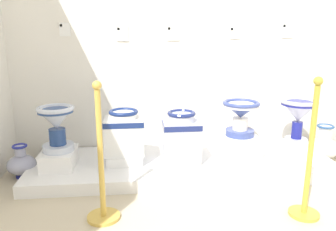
{
  "coord_description": "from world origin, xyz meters",
  "views": [
    {
      "loc": [
        1.26,
        -0.61,
        1.3
      ],
      "look_at": [
        1.58,
        2.39,
        0.56
      ],
      "focal_mm": 35.08,
      "sensor_mm": 36.0,
      "label": 1
    }
  ],
  "objects_px": {
    "antique_toilet_pale_glazed": "(181,134)",
    "antique_toilet_tall_cobalt": "(241,113)",
    "info_placard_fifth": "(288,30)",
    "stanchion_post_near_right": "(308,171)",
    "info_placard_fourth": "(235,33)",
    "decorative_vase_spare": "(22,164)",
    "plinth_block_squat_floral": "(125,157)",
    "stanchion_post_near_left": "(102,178)",
    "plinth_block_tall_cobalt": "(239,145)",
    "antique_toilet_squat_floral": "(124,131)",
    "decorative_vase_companion": "(323,146)",
    "plinth_block_pale_glazed": "(181,159)",
    "info_placard_second": "(122,33)",
    "plinth_block_slender_white": "(295,148)",
    "antique_toilet_slender_white": "(299,112)",
    "info_placard_first": "(65,29)",
    "plinth_block_leftmost": "(59,158)",
    "antique_toilet_leftmost": "(56,122)",
    "info_placard_third": "(173,33)"
  },
  "relations": [
    {
      "from": "info_placard_first",
      "to": "plinth_block_pale_glazed",
      "type": "bearing_deg",
      "value": -25.92
    },
    {
      "from": "info_placard_first",
      "to": "info_placard_fifth",
      "type": "xyz_separation_m",
      "value": [
        2.32,
        0.0,
        -0.01
      ]
    },
    {
      "from": "antique_toilet_squat_floral",
      "to": "antique_toilet_tall_cobalt",
      "type": "height_order",
      "value": "antique_toilet_tall_cobalt"
    },
    {
      "from": "antique_toilet_squat_floral",
      "to": "stanchion_post_near_left",
      "type": "bearing_deg",
      "value": -99.69
    },
    {
      "from": "antique_toilet_squat_floral",
      "to": "stanchion_post_near_left",
      "type": "relative_size",
      "value": 0.42
    },
    {
      "from": "info_placard_first",
      "to": "stanchion_post_near_right",
      "type": "height_order",
      "value": "info_placard_first"
    },
    {
      "from": "info_placard_third",
      "to": "info_placard_fourth",
      "type": "distance_m",
      "value": 0.66
    },
    {
      "from": "info_placard_second",
      "to": "antique_toilet_tall_cobalt",
      "type": "bearing_deg",
      "value": -18.65
    },
    {
      "from": "info_placard_first",
      "to": "info_placard_third",
      "type": "bearing_deg",
      "value": 0.0
    },
    {
      "from": "plinth_block_leftmost",
      "to": "info_placard_second",
      "type": "relative_size",
      "value": 2.59
    },
    {
      "from": "antique_toilet_pale_glazed",
      "to": "antique_toilet_slender_white",
      "type": "height_order",
      "value": "antique_toilet_slender_white"
    },
    {
      "from": "plinth_block_pale_glazed",
      "to": "plinth_block_squat_floral",
      "type": "bearing_deg",
      "value": 173.16
    },
    {
      "from": "plinth_block_squat_floral",
      "to": "info_placard_third",
      "type": "xyz_separation_m",
      "value": [
        0.52,
        0.47,
        1.16
      ]
    },
    {
      "from": "antique_toilet_pale_glazed",
      "to": "antique_toilet_tall_cobalt",
      "type": "distance_m",
      "value": 0.65
    },
    {
      "from": "antique_toilet_slender_white",
      "to": "stanchion_post_near_left",
      "type": "bearing_deg",
      "value": -154.91
    },
    {
      "from": "info_placard_fourth",
      "to": "info_placard_second",
      "type": "bearing_deg",
      "value": 180.0
    },
    {
      "from": "antique_toilet_slender_white",
      "to": "decorative_vase_companion",
      "type": "xyz_separation_m",
      "value": [
        0.33,
        0.04,
        -0.39
      ]
    },
    {
      "from": "info_placard_third",
      "to": "stanchion_post_near_left",
      "type": "height_order",
      "value": "info_placard_third"
    },
    {
      "from": "decorative_vase_companion",
      "to": "plinth_block_tall_cobalt",
      "type": "bearing_deg",
      "value": -178.55
    },
    {
      "from": "info_placard_first",
      "to": "stanchion_post_near_left",
      "type": "distance_m",
      "value": 1.71
    },
    {
      "from": "plinth_block_tall_cobalt",
      "to": "antique_toilet_slender_white",
      "type": "relative_size",
      "value": 0.87
    },
    {
      "from": "info_placard_fourth",
      "to": "decorative_vase_spare",
      "type": "relative_size",
      "value": 0.38
    },
    {
      "from": "plinth_block_pale_glazed",
      "to": "antique_toilet_slender_white",
      "type": "xyz_separation_m",
      "value": [
        1.21,
        0.13,
        0.4
      ]
    },
    {
      "from": "info_placard_second",
      "to": "info_placard_fifth",
      "type": "relative_size",
      "value": 0.97
    },
    {
      "from": "decorative_vase_companion",
      "to": "plinth_block_pale_glazed",
      "type": "bearing_deg",
      "value": -173.67
    },
    {
      "from": "info_placard_second",
      "to": "stanchion_post_near_right",
      "type": "relative_size",
      "value": 0.15
    },
    {
      "from": "info_placard_fourth",
      "to": "stanchion_post_near_left",
      "type": "bearing_deg",
      "value": -135.56
    },
    {
      "from": "plinth_block_leftmost",
      "to": "antique_toilet_slender_white",
      "type": "xyz_separation_m",
      "value": [
        2.35,
        0.13,
        0.35
      ]
    },
    {
      "from": "plinth_block_leftmost",
      "to": "antique_toilet_squat_floral",
      "type": "distance_m",
      "value": 0.64
    },
    {
      "from": "antique_toilet_pale_glazed",
      "to": "plinth_block_slender_white",
      "type": "bearing_deg",
      "value": 6.26
    },
    {
      "from": "antique_toilet_tall_cobalt",
      "to": "antique_toilet_pale_glazed",
      "type": "bearing_deg",
      "value": -166.51
    },
    {
      "from": "antique_toilet_squat_floral",
      "to": "decorative_vase_spare",
      "type": "distance_m",
      "value": 1.0
    },
    {
      "from": "antique_toilet_squat_floral",
      "to": "info_placard_fourth",
      "type": "relative_size",
      "value": 3.48
    },
    {
      "from": "plinth_block_slender_white",
      "to": "decorative_vase_companion",
      "type": "relative_size",
      "value": 0.83
    },
    {
      "from": "decorative_vase_companion",
      "to": "stanchion_post_near_right",
      "type": "height_order",
      "value": "stanchion_post_near_right"
    },
    {
      "from": "antique_toilet_leftmost",
      "to": "stanchion_post_near_right",
      "type": "relative_size",
      "value": 0.4
    },
    {
      "from": "decorative_vase_spare",
      "to": "plinth_block_tall_cobalt",
      "type": "bearing_deg",
      "value": 2.54
    },
    {
      "from": "plinth_block_squat_floral",
      "to": "stanchion_post_near_left",
      "type": "bearing_deg",
      "value": -99.69
    },
    {
      "from": "plinth_block_pale_glazed",
      "to": "stanchion_post_near_left",
      "type": "height_order",
      "value": "stanchion_post_near_left"
    },
    {
      "from": "info_placard_fifth",
      "to": "stanchion_post_near_right",
      "type": "xyz_separation_m",
      "value": [
        -0.42,
        -1.4,
        -1.0
      ]
    },
    {
      "from": "stanchion_post_near_right",
      "to": "info_placard_fifth",
      "type": "bearing_deg",
      "value": 73.28
    },
    {
      "from": "plinth_block_squat_floral",
      "to": "plinth_block_slender_white",
      "type": "xyz_separation_m",
      "value": [
        1.75,
        0.07,
        0.01
      ]
    },
    {
      "from": "antique_toilet_squat_floral",
      "to": "decorative_vase_spare",
      "type": "height_order",
      "value": "antique_toilet_squat_floral"
    },
    {
      "from": "antique_toilet_pale_glazed",
      "to": "stanchion_post_near_left",
      "type": "distance_m",
      "value": 1.01
    },
    {
      "from": "info_placard_third",
      "to": "info_placard_fifth",
      "type": "bearing_deg",
      "value": 0.0
    },
    {
      "from": "plinth_block_squat_floral",
      "to": "antique_toilet_slender_white",
      "type": "distance_m",
      "value": 1.79
    },
    {
      "from": "stanchion_post_near_left",
      "to": "plinth_block_squat_floral",
      "type": "bearing_deg",
      "value": 80.31
    },
    {
      "from": "stanchion_post_near_left",
      "to": "plinth_block_slender_white",
      "type": "bearing_deg",
      "value": 25.09
    },
    {
      "from": "plinth_block_leftmost",
      "to": "antique_toilet_tall_cobalt",
      "type": "height_order",
      "value": "antique_toilet_tall_cobalt"
    },
    {
      "from": "plinth_block_squat_floral",
      "to": "stanchion_post_near_left",
      "type": "relative_size",
      "value": 0.33
    }
  ]
}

